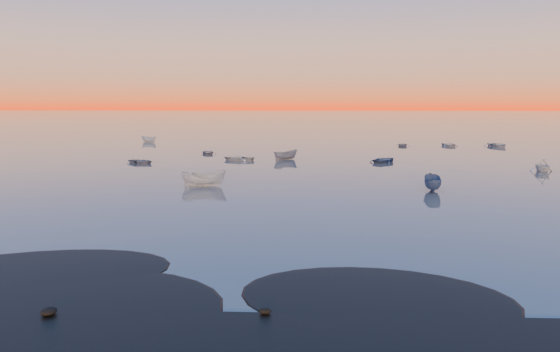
# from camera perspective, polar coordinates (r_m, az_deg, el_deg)

# --- Properties ---
(ground) EXTENTS (600.00, 600.00, 0.00)m
(ground) POSITION_cam_1_polar(r_m,az_deg,el_deg) (123.16, 1.06, 4.17)
(ground) COLOR #635B53
(ground) RESTS_ON ground
(mud_lobes) EXTENTS (140.00, 6.00, 0.07)m
(mud_lobes) POSITION_cam_1_polar(r_m,az_deg,el_deg) (23.65, -7.51, -12.12)
(mud_lobes) COLOR black
(mud_lobes) RESTS_ON ground
(moored_fleet) EXTENTS (124.00, 58.00, 1.20)m
(moored_fleet) POSITION_cam_1_polar(r_m,az_deg,el_deg) (76.37, -0.14, 1.85)
(moored_fleet) COLOR silver
(moored_fleet) RESTS_ON ground
(boat_near_center) EXTENTS (2.38, 4.48, 1.48)m
(boat_near_center) POSITION_cam_1_polar(r_m,az_deg,el_deg) (52.41, -7.94, -1.02)
(boat_near_center) COLOR silver
(boat_near_center) RESTS_ON ground
(boat_near_right) EXTENTS (3.38, 1.83, 1.13)m
(boat_near_right) POSITION_cam_1_polar(r_m,az_deg,el_deg) (69.14, 25.71, 0.43)
(boat_near_right) COLOR silver
(boat_near_right) RESTS_ON ground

